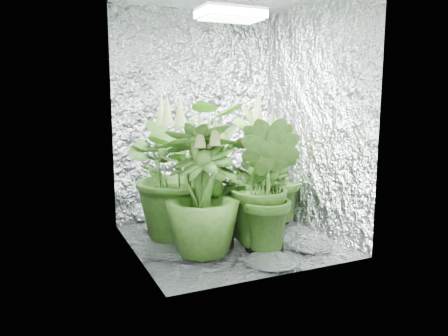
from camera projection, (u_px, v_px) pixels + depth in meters
ground at (230, 240)px, 3.67m from camera, size 1.60×1.60×0.00m
walls at (231, 121)px, 3.51m from camera, size 1.62×1.62×2.00m
grow_lamp at (231, 14)px, 3.38m from camera, size 0.50×0.30×0.22m
plant_a at (180, 170)px, 3.62m from camera, size 1.23×1.23×1.23m
plant_b at (258, 169)px, 3.86m from camera, size 0.78×0.78×1.20m
plant_c at (277, 179)px, 4.16m from camera, size 0.61×0.61×0.93m
plant_d at (202, 191)px, 3.23m from camera, size 0.69×0.69×1.09m
plant_e at (252, 191)px, 3.65m from camera, size 0.97×0.97×0.88m
plant_f at (218, 188)px, 3.44m from camera, size 0.65×0.65×1.04m
plant_g at (265, 186)px, 3.36m from camera, size 0.76×0.76×1.12m
circulation_fan at (258, 200)px, 4.44m from camera, size 0.16×0.32×0.36m
plant_label at (274, 213)px, 3.39m from camera, size 0.06×0.03×0.09m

